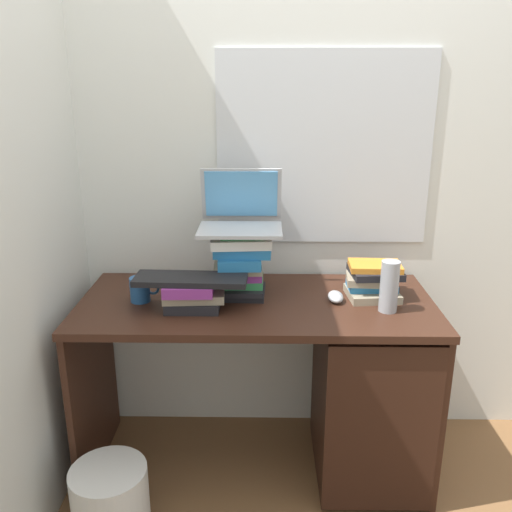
{
  "coord_description": "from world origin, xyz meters",
  "views": [
    {
      "loc": [
        0.03,
        -1.98,
        1.59
      ],
      "look_at": [
        -0.0,
        0.01,
        0.94
      ],
      "focal_mm": 38.02,
      "sensor_mm": 36.0,
      "label": 1
    }
  ],
  "objects_px": {
    "laptop": "(241,215)",
    "water_bottle": "(389,286)",
    "book_stack_side": "(373,280)",
    "desk": "(343,382)",
    "computer_mouse": "(335,296)",
    "mug": "(141,289)",
    "wastebasket": "(111,503)",
    "book_stack_keyboard_riser": "(192,295)",
    "keyboard": "(191,279)",
    "book_stack_tall": "(241,263)"
  },
  "relations": [
    {
      "from": "laptop",
      "to": "wastebasket",
      "type": "relative_size",
      "value": 1.14
    },
    {
      "from": "laptop",
      "to": "mug",
      "type": "bearing_deg",
      "value": -162.43
    },
    {
      "from": "laptop",
      "to": "mug",
      "type": "relative_size",
      "value": 2.8
    },
    {
      "from": "desk",
      "to": "book_stack_keyboard_riser",
      "type": "bearing_deg",
      "value": -174.6
    },
    {
      "from": "book_stack_side",
      "to": "desk",
      "type": "bearing_deg",
      "value": -146.06
    },
    {
      "from": "computer_mouse",
      "to": "water_bottle",
      "type": "relative_size",
      "value": 0.53
    },
    {
      "from": "laptop",
      "to": "water_bottle",
      "type": "height_order",
      "value": "laptop"
    },
    {
      "from": "laptop",
      "to": "computer_mouse",
      "type": "xyz_separation_m",
      "value": [
        0.38,
        -0.11,
        -0.3
      ]
    },
    {
      "from": "desk",
      "to": "water_bottle",
      "type": "relative_size",
      "value": 7.1
    },
    {
      "from": "book_stack_tall",
      "to": "mug",
      "type": "bearing_deg",
      "value": -169.93
    },
    {
      "from": "desk",
      "to": "book_stack_side",
      "type": "bearing_deg",
      "value": 33.94
    },
    {
      "from": "book_stack_tall",
      "to": "computer_mouse",
      "type": "distance_m",
      "value": 0.4
    },
    {
      "from": "laptop",
      "to": "book_stack_keyboard_riser",
      "type": "bearing_deg",
      "value": -132.84
    },
    {
      "from": "keyboard",
      "to": "wastebasket",
      "type": "bearing_deg",
      "value": -128.45
    },
    {
      "from": "laptop",
      "to": "keyboard",
      "type": "height_order",
      "value": "laptop"
    },
    {
      "from": "laptop",
      "to": "water_bottle",
      "type": "relative_size",
      "value": 1.65
    },
    {
      "from": "book_stack_keyboard_riser",
      "to": "wastebasket",
      "type": "height_order",
      "value": "book_stack_keyboard_riser"
    },
    {
      "from": "book_stack_keyboard_riser",
      "to": "keyboard",
      "type": "bearing_deg",
      "value": -100.72
    },
    {
      "from": "book_stack_tall",
      "to": "mug",
      "type": "distance_m",
      "value": 0.41
    },
    {
      "from": "book_stack_side",
      "to": "mug",
      "type": "distance_m",
      "value": 0.92
    },
    {
      "from": "book_stack_tall",
      "to": "mug",
      "type": "relative_size",
      "value": 2.28
    },
    {
      "from": "computer_mouse",
      "to": "book_stack_side",
      "type": "bearing_deg",
      "value": 17.01
    },
    {
      "from": "book_stack_side",
      "to": "water_bottle",
      "type": "bearing_deg",
      "value": -77.76
    },
    {
      "from": "book_stack_tall",
      "to": "book_stack_keyboard_riser",
      "type": "distance_m",
      "value": 0.24
    },
    {
      "from": "book_stack_keyboard_riser",
      "to": "mug",
      "type": "bearing_deg",
      "value": 161.91
    },
    {
      "from": "book_stack_keyboard_riser",
      "to": "mug",
      "type": "xyz_separation_m",
      "value": [
        -0.21,
        0.07,
        -0.01
      ]
    },
    {
      "from": "keyboard",
      "to": "water_bottle",
      "type": "bearing_deg",
      "value": 1.87
    },
    {
      "from": "book_stack_tall",
      "to": "water_bottle",
      "type": "height_order",
      "value": "book_stack_tall"
    },
    {
      "from": "desk",
      "to": "book_stack_keyboard_riser",
      "type": "distance_m",
      "value": 0.72
    },
    {
      "from": "water_bottle",
      "to": "keyboard",
      "type": "bearing_deg",
      "value": 179.61
    },
    {
      "from": "book_stack_keyboard_riser",
      "to": "book_stack_tall",
      "type": "bearing_deg",
      "value": 37.7
    },
    {
      "from": "book_stack_keyboard_riser",
      "to": "wastebasket",
      "type": "distance_m",
      "value": 0.8
    },
    {
      "from": "computer_mouse",
      "to": "water_bottle",
      "type": "bearing_deg",
      "value": -27.39
    },
    {
      "from": "laptop",
      "to": "water_bottle",
      "type": "bearing_deg",
      "value": -20.04
    },
    {
      "from": "wastebasket",
      "to": "computer_mouse",
      "type": "bearing_deg",
      "value": 26.27
    },
    {
      "from": "book_stack_keyboard_riser",
      "to": "book_stack_side",
      "type": "xyz_separation_m",
      "value": [
        0.71,
        0.13,
        0.01
      ]
    },
    {
      "from": "book_stack_side",
      "to": "laptop",
      "type": "relative_size",
      "value": 0.68
    },
    {
      "from": "water_bottle",
      "to": "mug",
      "type": "bearing_deg",
      "value": 175.13
    },
    {
      "from": "mug",
      "to": "book_stack_side",
      "type": "bearing_deg",
      "value": 3.82
    },
    {
      "from": "desk",
      "to": "wastebasket",
      "type": "distance_m",
      "value": 0.99
    },
    {
      "from": "mug",
      "to": "water_bottle",
      "type": "xyz_separation_m",
      "value": [
        0.95,
        -0.08,
        0.05
      ]
    },
    {
      "from": "mug",
      "to": "water_bottle",
      "type": "distance_m",
      "value": 0.95
    },
    {
      "from": "book_stack_side",
      "to": "computer_mouse",
      "type": "bearing_deg",
      "value": -162.99
    },
    {
      "from": "book_stack_tall",
      "to": "book_stack_keyboard_riser",
      "type": "bearing_deg",
      "value": -142.3
    },
    {
      "from": "book_stack_side",
      "to": "computer_mouse",
      "type": "xyz_separation_m",
      "value": [
        -0.15,
        -0.05,
        -0.05
      ]
    },
    {
      "from": "book_stack_keyboard_riser",
      "to": "mug",
      "type": "relative_size",
      "value": 2.03
    },
    {
      "from": "book_stack_side",
      "to": "water_bottle",
      "type": "relative_size",
      "value": 1.12
    },
    {
      "from": "book_stack_side",
      "to": "wastebasket",
      "type": "xyz_separation_m",
      "value": [
        -0.98,
        -0.46,
        -0.69
      ]
    },
    {
      "from": "laptop",
      "to": "wastebasket",
      "type": "xyz_separation_m",
      "value": [
        -0.45,
        -0.52,
        -0.94
      ]
    },
    {
      "from": "computer_mouse",
      "to": "mug",
      "type": "distance_m",
      "value": 0.77
    }
  ]
}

